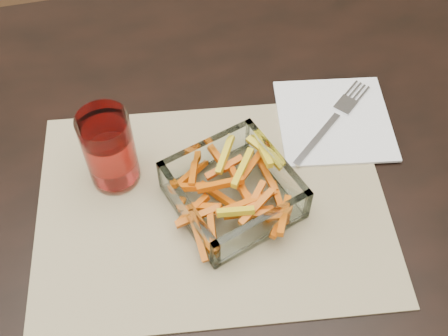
% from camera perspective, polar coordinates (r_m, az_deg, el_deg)
% --- Properties ---
extents(dining_table, '(1.60, 0.90, 0.75)m').
position_cam_1_polar(dining_table, '(0.82, -3.94, -6.10)').
color(dining_table, black).
rests_on(dining_table, ground).
extents(placemat, '(0.49, 0.39, 0.00)m').
position_cam_1_polar(placemat, '(0.73, -1.18, -3.75)').
color(placemat, tan).
rests_on(placemat, dining_table).
extents(glass_bowl, '(0.18, 0.18, 0.06)m').
position_cam_1_polar(glass_bowl, '(0.71, 0.92, -2.49)').
color(glass_bowl, white).
rests_on(glass_bowl, placemat).
extents(tumbler, '(0.07, 0.07, 0.12)m').
position_cam_1_polar(tumbler, '(0.72, -11.51, 1.65)').
color(tumbler, white).
rests_on(tumbler, placemat).
extents(napkin, '(0.18, 0.18, 0.00)m').
position_cam_1_polar(napkin, '(0.83, 11.13, 4.81)').
color(napkin, white).
rests_on(napkin, placemat).
extents(fork, '(0.16, 0.13, 0.00)m').
position_cam_1_polar(fork, '(0.82, 11.08, 4.88)').
color(fork, silver).
rests_on(fork, napkin).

